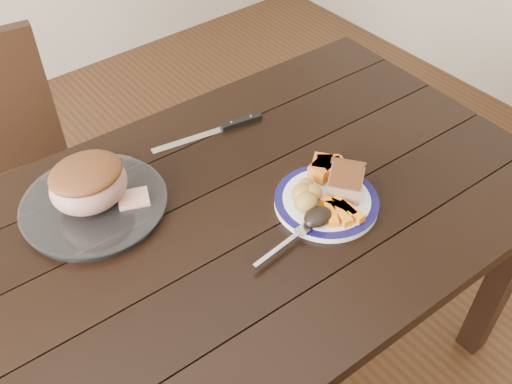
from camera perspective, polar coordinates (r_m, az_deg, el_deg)
ground at (r=1.93m, az=-2.34°, el=-18.02°), size 4.00×4.00×0.00m
dining_table at (r=1.38m, az=-3.12°, el=-5.24°), size 1.64×0.97×0.75m
chair_far at (r=1.91m, az=-23.74°, el=1.46°), size 0.48×0.49×0.93m
dinner_plate at (r=1.35m, az=7.04°, el=-0.99°), size 0.25×0.25×0.02m
plate_rim at (r=1.34m, az=7.07°, el=-0.74°), size 0.25×0.25×0.02m
serving_platter at (r=1.38m, az=-15.83°, el=-1.31°), size 0.33×0.33×0.02m
pork_slice at (r=1.35m, az=8.96°, el=0.96°), size 0.13×0.12×0.04m
roasted_potatoes at (r=1.31m, az=5.06°, el=-0.30°), size 0.09×0.09×0.05m
carrot_batons at (r=1.30m, az=8.43°, el=-1.87°), size 0.08×0.11×0.02m
pumpkin_wedges at (r=1.39m, az=7.03°, el=2.41°), size 0.09×0.09×0.04m
dark_mushroom at (r=1.27m, az=6.21°, el=-2.47°), size 0.07×0.05×0.03m
fork at (r=1.24m, az=3.28°, el=-4.92°), size 0.18×0.03×0.00m
roast_joint at (r=1.34m, az=-16.37°, el=0.68°), size 0.18×0.15×0.12m
cut_slice at (r=1.35m, az=-12.14°, el=-0.70°), size 0.09×0.08×0.02m
carving_knife at (r=1.56m, az=-2.79°, el=6.60°), size 0.32×0.08×0.01m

